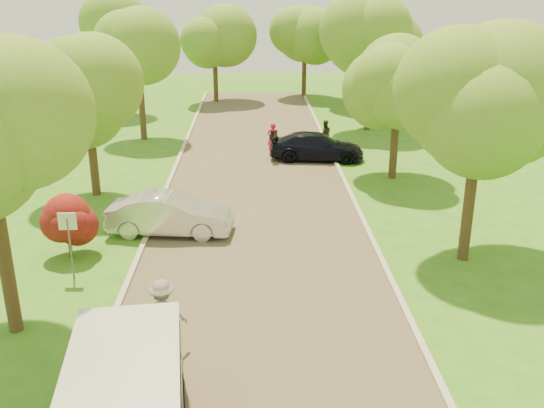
{
  "coord_description": "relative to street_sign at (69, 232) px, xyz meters",
  "views": [
    {
      "loc": [
        -0.16,
        -13.17,
        8.65
      ],
      "look_at": [
        0.49,
        6.97,
        1.3
      ],
      "focal_mm": 40.0,
      "sensor_mm": 36.0,
      "label": 1
    }
  ],
  "objects": [
    {
      "name": "silver_sedan",
      "position": [
        2.58,
        3.51,
        -0.82
      ],
      "size": [
        4.65,
        2.02,
        1.49
      ],
      "primitive_type": "imported",
      "rotation": [
        0.0,
        0.0,
        1.47
      ],
      "color": "silver",
      "rests_on": "ground"
    },
    {
      "name": "tree_bg_b",
      "position": [
        14.02,
        28.0,
        3.97
      ],
      "size": [
        5.12,
        5.0,
        7.95
      ],
      "color": "#382619",
      "rests_on": "ground"
    },
    {
      "name": "street_sign",
      "position": [
        0.0,
        0.0,
        0.0
      ],
      "size": [
        0.55,
        0.06,
        2.17
      ],
      "color": "#59595E",
      "rests_on": "ground"
    },
    {
      "name": "skateboarder",
      "position": [
        3.37,
        -4.05,
        -0.54
      ],
      "size": [
        1.22,
        0.77,
        1.8
      ],
      "primitive_type": "imported",
      "rotation": [
        0.0,
        0.0,
        3.23
      ],
      "color": "slate",
      "rests_on": "longboard"
    },
    {
      "name": "tree_l_far",
      "position": [
        -0.59,
        18.0,
        3.9
      ],
      "size": [
        4.92,
        4.8,
        7.79
      ],
      "color": "#382619",
      "rests_on": "ground"
    },
    {
      "name": "tree_l_midb",
      "position": [
        -1.01,
        8.0,
        3.02
      ],
      "size": [
        4.3,
        4.2,
        6.62
      ],
      "color": "#382619",
      "rests_on": "ground"
    },
    {
      "name": "tree_bg_c",
      "position": [
        3.01,
        30.0,
        3.46
      ],
      "size": [
        4.92,
        4.8,
        7.33
      ],
      "color": "#382619",
      "rests_on": "ground"
    },
    {
      "name": "curb_right",
      "position": [
        9.85,
        4.0,
        -1.5
      ],
      "size": [
        0.18,
        60.0,
        0.12
      ],
      "primitive_type": "cube",
      "color": "#B2AD9E",
      "rests_on": "ground"
    },
    {
      "name": "tree_r_midb",
      "position": [
        12.4,
        10.0,
        3.32
      ],
      "size": [
        4.51,
        4.4,
        7.01
      ],
      "color": "#382619",
      "rests_on": "ground"
    },
    {
      "name": "person_striped",
      "position": [
        6.7,
        14.32,
        -0.7
      ],
      "size": [
        0.71,
        0.54,
        1.74
      ],
      "primitive_type": "imported",
      "rotation": [
        0.0,
        0.0,
        2.92
      ],
      "color": "red",
      "rests_on": "ground"
    },
    {
      "name": "red_shrub",
      "position": [
        -0.5,
        1.5,
        -0.47
      ],
      "size": [
        1.7,
        1.7,
        1.95
      ],
      "color": "#382619",
      "rests_on": "ground"
    },
    {
      "name": "curb_left",
      "position": [
        1.75,
        4.0,
        -1.5
      ],
      "size": [
        0.18,
        60.0,
        0.12
      ],
      "primitive_type": "cube",
      "color": "#B2AD9E",
      "rests_on": "ground"
    },
    {
      "name": "person_olive",
      "position": [
        9.6,
        15.44,
        -0.76
      ],
      "size": [
        0.87,
        0.73,
        1.62
      ],
      "primitive_type": "imported",
      "rotation": [
        0.0,
        0.0,
        3.3
      ],
      "color": "#31331E",
      "rests_on": "ground"
    },
    {
      "name": "tree_r_far",
      "position": [
        13.03,
        20.0,
        4.27
      ],
      "size": [
        5.33,
        5.2,
        8.34
      ],
      "color": "#382619",
      "rests_on": "ground"
    },
    {
      "name": "tree_bg_d",
      "position": [
        10.02,
        32.0,
        3.75
      ],
      "size": [
        5.12,
        5.0,
        7.72
      ],
      "color": "#382619",
      "rests_on": "ground"
    },
    {
      "name": "dark_sedan",
      "position": [
        8.94,
        13.25,
        -0.86
      ],
      "size": [
        5.03,
        2.49,
        1.41
      ],
      "primitive_type": "imported",
      "rotation": [
        0.0,
        0.0,
        1.46
      ],
      "color": "black",
      "rests_on": "ground"
    },
    {
      "name": "road",
      "position": [
        5.8,
        4.0,
        -1.56
      ],
      "size": [
        8.0,
        60.0,
        0.01
      ],
      "primitive_type": "cube",
      "color": "#4C4438",
      "rests_on": "ground"
    },
    {
      "name": "tree_bg_a",
      "position": [
        -2.98,
        26.0,
        3.75
      ],
      "size": [
        5.12,
        5.0,
        7.72
      ],
      "color": "#382619",
      "rests_on": "ground"
    },
    {
      "name": "longboard",
      "position": [
        3.37,
        -4.05,
        -1.46
      ],
      "size": [
        0.34,
        0.95,
        0.11
      ],
      "rotation": [
        0.0,
        0.0,
        3.23
      ],
      "color": "black",
      "rests_on": "ground"
    },
    {
      "name": "tree_r_mida",
      "position": [
        12.82,
        1.0,
        3.97
      ],
      "size": [
        5.13,
        5.0,
        7.95
      ],
      "color": "#382619",
      "rests_on": "ground"
    },
    {
      "name": "ground",
      "position": [
        5.8,
        -4.0,
        -1.56
      ],
      "size": [
        100.0,
        100.0,
        0.0
      ],
      "primitive_type": "plane",
      "color": "#33701A",
      "rests_on": "ground"
    }
  ]
}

